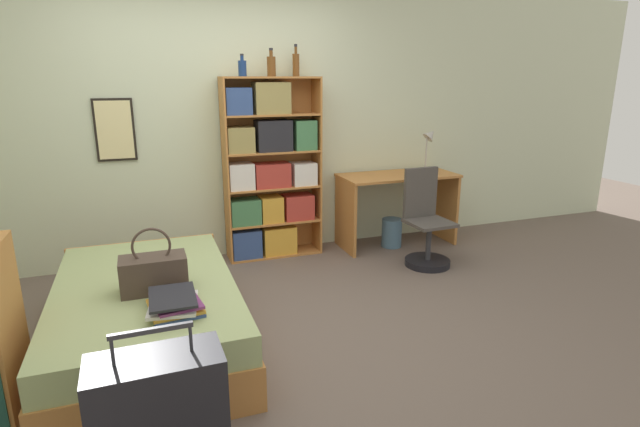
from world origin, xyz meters
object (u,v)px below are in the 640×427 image
bottle_clear (296,64)px  bookcase (269,173)px  waste_bin (392,233)px  desk (397,196)px  desk_lamp (429,142)px  bottle_brown (271,66)px  desk_chair (426,234)px  bed (148,314)px  bottle_green (242,68)px  book_stack_on_bed (174,303)px  handbag (154,272)px

bottle_clear → bookcase: bearing=-171.6°
waste_bin → desk: bearing=35.3°
waste_bin → desk_lamp: bearing=8.1°
desk → bookcase: bearing=174.6°
bottle_brown → desk_chair: bottle_brown is taller
bottle_clear → desk_lamp: 1.60m
bed → desk_chair: size_ratio=2.03×
waste_bin → bottle_green: bearing=174.6°
book_stack_on_bed → bed: bearing=107.7°
bookcase → bottle_brown: bottle_brown is taller
bottle_brown → bottle_clear: 0.26m
bookcase → desk_chair: 1.60m
book_stack_on_bed → desk_chair: bearing=26.4°
bottle_green → desk: 2.02m
book_stack_on_bed → bottle_brown: 2.57m
handbag → book_stack_on_bed: size_ratio=1.08×
waste_bin → bottle_clear: bearing=166.8°
bed → desk: size_ratio=1.53×
desk_lamp → desk: bearing=-178.9°
handbag → bottle_brown: bearing=52.9°
bottle_brown → desk: bottle_brown is taller
bottle_clear → desk_chair: size_ratio=0.32×
bottle_brown → desk_lamp: size_ratio=0.52×
bottle_clear → bottle_green: bearing=-171.0°
bottle_brown → book_stack_on_bed: bearing=-119.8°
bottle_green → bottle_clear: 0.53m
handbag → desk_lamp: desk_lamp is taller
handbag → bottle_green: bearing=59.3°
bottle_green → bottle_clear: bearing=9.0°
bookcase → bottle_clear: bottle_clear is taller
bottle_green → desk_lamp: bottle_green is taller
desk → waste_bin: 0.39m
bed → bookcase: bookcase is taller
bed → bottle_clear: bottle_clear is taller
handbag → desk_lamp: bearing=27.2°
book_stack_on_bed → desk_lamp: desk_lamp is taller
bookcase → desk_chair: (1.32, -0.74, -0.54)m
book_stack_on_bed → bookcase: size_ratio=0.22×
bed → bookcase: size_ratio=1.07×
book_stack_on_bed → desk: (2.38, 1.79, 0.03)m
bookcase → desk_lamp: bearing=-4.0°
bed → desk: desk is taller
waste_bin → bed: bearing=-153.2°
book_stack_on_bed → desk_lamp: size_ratio=0.79×
book_stack_on_bed → bottle_brown: (1.09, 1.90, 1.33)m
bed → waste_bin: 2.75m
desk → waste_bin: bearing=-144.7°
bookcase → bottle_clear: size_ratio=5.99×
book_stack_on_bed → handbag: bearing=105.4°
bottle_clear → desk_chair: 2.01m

